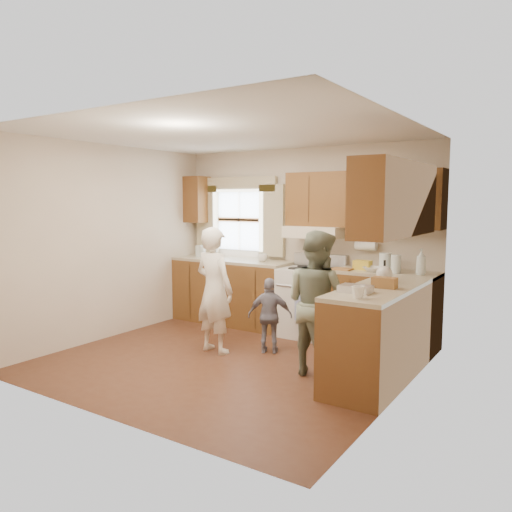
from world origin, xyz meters
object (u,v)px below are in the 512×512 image
Objects in this scene: woman_right at (317,303)px; stove at (312,301)px; woman_left at (214,290)px; child at (270,316)px.

stove is at bearing -46.41° from woman_right.
stove is 1.43m from woman_left.
woman_left reaches higher than stove.
stove is 0.72× the size of woman_right.
woman_right is at bearing -173.52° from woman_left.
child is (-0.07, -0.93, -0.02)m from stove.
woman_left is (-0.64, -1.25, 0.27)m from stove.
woman_left is 0.72m from child.
stove is at bearing -109.51° from woman_left.
woman_left is 0.99× the size of woman_right.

